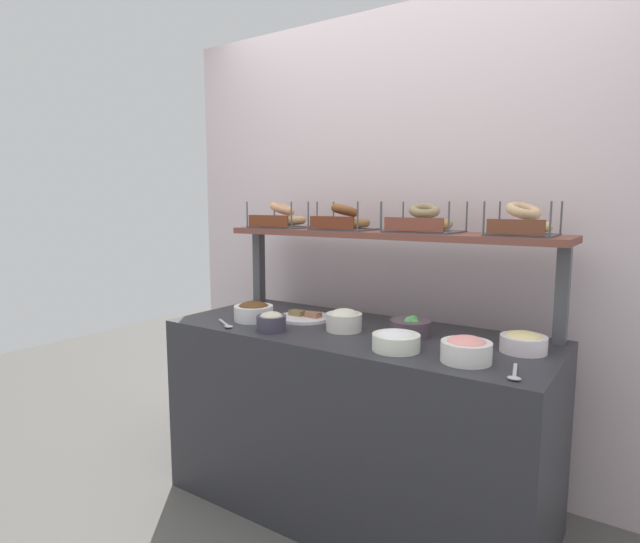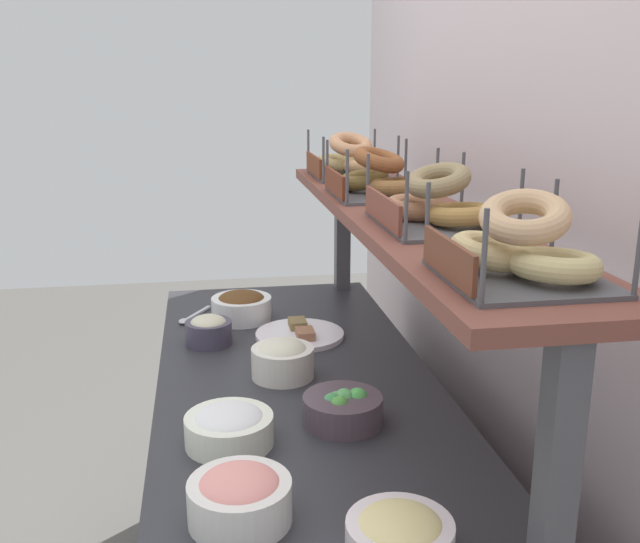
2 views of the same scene
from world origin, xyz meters
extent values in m
plane|color=#595651|center=(0.00, 0.00, 0.00)|extent=(8.00, 8.00, 0.00)
cube|color=silver|center=(0.00, 0.55, 1.20)|extent=(2.91, 0.06, 2.40)
cube|color=#2D2D33|center=(0.00, 0.00, 0.42)|extent=(1.71, 0.70, 0.85)
cube|color=#4C4C51|center=(-0.79, 0.27, 1.05)|extent=(0.05, 0.05, 0.40)
cube|color=#4C4C51|center=(0.79, 0.27, 1.05)|extent=(0.05, 0.05, 0.40)
cube|color=brown|center=(0.00, 0.27, 1.26)|extent=(1.67, 0.32, 0.03)
cylinder|color=white|center=(0.56, -0.18, 0.89)|extent=(0.18, 0.18, 0.07)
ellipsoid|color=pink|center=(0.56, -0.18, 0.92)|extent=(0.14, 0.14, 0.05)
cylinder|color=white|center=(0.29, -0.18, 0.88)|extent=(0.18, 0.18, 0.06)
ellipsoid|color=white|center=(0.29, -0.18, 0.91)|extent=(0.14, 0.14, 0.04)
cylinder|color=silver|center=(-0.04, -0.03, 0.89)|extent=(0.16, 0.16, 0.08)
ellipsoid|color=beige|center=(-0.04, -0.03, 0.92)|extent=(0.12, 0.12, 0.05)
cylinder|color=white|center=(-0.50, -0.11, 0.89)|extent=(0.19, 0.19, 0.07)
ellipsoid|color=#563417|center=(-0.50, -0.11, 0.92)|extent=(0.15, 0.15, 0.05)
cylinder|color=#3D384A|center=(-0.30, -0.22, 0.88)|extent=(0.13, 0.13, 0.07)
ellipsoid|color=beige|center=(-0.30, -0.22, 0.91)|extent=(0.10, 0.10, 0.05)
cylinder|color=white|center=(0.70, 0.07, 0.88)|extent=(0.17, 0.17, 0.06)
ellipsoid|color=#EDD88D|center=(0.70, 0.07, 0.91)|extent=(0.13, 0.13, 0.04)
cylinder|color=#52424C|center=(0.24, 0.07, 0.88)|extent=(0.18, 0.18, 0.06)
sphere|color=#509E3F|center=(0.26, 0.05, 0.90)|extent=(0.04, 0.04, 0.04)
sphere|color=#5CAB5D|center=(0.23, 0.07, 0.90)|extent=(0.05, 0.05, 0.05)
sphere|color=#4EAE4E|center=(0.23, 0.10, 0.90)|extent=(0.05, 0.05, 0.05)
sphere|color=#5F9D5E|center=(0.23, 0.05, 0.90)|extent=(0.04, 0.04, 0.04)
sphere|color=#469856|center=(0.24, 0.04, 0.90)|extent=(0.04, 0.04, 0.04)
cylinder|color=white|center=(-0.31, 0.05, 0.86)|extent=(0.26, 0.26, 0.01)
cube|color=olive|center=(-0.36, 0.05, 0.88)|extent=(0.07, 0.05, 0.02)
cube|color=#996245|center=(-0.27, 0.06, 0.88)|extent=(0.07, 0.05, 0.02)
cube|color=#B7B7BC|center=(-0.57, -0.25, 0.86)|extent=(0.13, 0.08, 0.01)
ellipsoid|color=#B7B7BC|center=(-0.49, -0.29, 0.86)|extent=(0.04, 0.03, 0.01)
cube|color=#B7B7BC|center=(0.73, -0.20, 0.86)|extent=(0.04, 0.14, 0.01)
ellipsoid|color=#B7B7BC|center=(0.75, -0.28, 0.86)|extent=(0.04, 0.03, 0.01)
cube|color=#4C4C51|center=(-0.61, 0.26, 1.28)|extent=(0.31, 0.24, 0.01)
cylinder|color=#4C4C51|center=(-0.76, 0.14, 1.35)|extent=(0.01, 0.01, 0.14)
cylinder|color=#4C4C51|center=(-0.46, 0.14, 1.35)|extent=(0.01, 0.01, 0.14)
cylinder|color=#4C4C51|center=(-0.76, 0.37, 1.35)|extent=(0.01, 0.01, 0.14)
cylinder|color=#4C4C51|center=(-0.46, 0.37, 1.35)|extent=(0.01, 0.01, 0.14)
cube|color=brown|center=(-0.61, 0.14, 1.32)|extent=(0.26, 0.01, 0.06)
torus|color=tan|center=(-0.67, 0.23, 1.32)|extent=(0.20, 0.20, 0.06)
torus|color=tan|center=(-0.57, 0.29, 1.32)|extent=(0.17, 0.17, 0.06)
torus|color=tan|center=(-0.61, 0.26, 1.38)|extent=(0.18, 0.18, 0.08)
cube|color=#4C4C51|center=(-0.21, 0.25, 1.28)|extent=(0.29, 0.24, 0.01)
cylinder|color=#4C4C51|center=(-0.35, 0.14, 1.35)|extent=(0.01, 0.01, 0.14)
cylinder|color=#4C4C51|center=(-0.07, 0.14, 1.35)|extent=(0.01, 0.01, 0.14)
cylinder|color=#4C4C51|center=(-0.35, 0.37, 1.35)|extent=(0.01, 0.01, 0.14)
cylinder|color=#4C4C51|center=(-0.07, 0.37, 1.35)|extent=(0.01, 0.01, 0.14)
cube|color=maroon|center=(-0.21, 0.13, 1.32)|extent=(0.25, 0.01, 0.06)
torus|color=brown|center=(-0.26, 0.22, 1.32)|extent=(0.15, 0.15, 0.06)
torus|color=olive|center=(-0.17, 0.29, 1.31)|extent=(0.18, 0.18, 0.05)
torus|color=brown|center=(-0.21, 0.25, 1.38)|extent=(0.20, 0.20, 0.08)
cube|color=#4C4C51|center=(0.20, 0.28, 1.28)|extent=(0.33, 0.24, 0.01)
cylinder|color=#4C4C51|center=(0.04, 0.16, 1.35)|extent=(0.01, 0.01, 0.14)
cylinder|color=#4C4C51|center=(0.36, 0.16, 1.35)|extent=(0.01, 0.01, 0.14)
cylinder|color=#4C4C51|center=(0.04, 0.39, 1.35)|extent=(0.01, 0.01, 0.14)
cylinder|color=#4C4C51|center=(0.36, 0.39, 1.35)|extent=(0.01, 0.01, 0.14)
cube|color=brown|center=(0.20, 0.16, 1.32)|extent=(0.28, 0.01, 0.06)
torus|color=#AB7350|center=(0.14, 0.25, 1.31)|extent=(0.14, 0.14, 0.05)
torus|color=#AC7F41|center=(0.25, 0.31, 1.31)|extent=(0.20, 0.20, 0.05)
torus|color=#8F7954|center=(0.20, 0.28, 1.38)|extent=(0.19, 0.20, 0.08)
cube|color=#4C4C51|center=(0.63, 0.27, 1.28)|extent=(0.26, 0.24, 0.01)
cylinder|color=#4C4C51|center=(0.50, 0.15, 1.35)|extent=(0.01, 0.01, 0.14)
cylinder|color=#4C4C51|center=(0.75, 0.15, 1.35)|extent=(0.01, 0.01, 0.14)
cylinder|color=#4C4C51|center=(0.50, 0.38, 1.35)|extent=(0.01, 0.01, 0.14)
cylinder|color=#4C4C51|center=(0.75, 0.38, 1.35)|extent=(0.01, 0.01, 0.14)
cube|color=brown|center=(0.63, 0.15, 1.32)|extent=(0.22, 0.01, 0.06)
torus|color=#D2B87C|center=(0.58, 0.24, 1.32)|extent=(0.19, 0.19, 0.06)
torus|color=#CDBB7B|center=(0.67, 0.31, 1.31)|extent=(0.20, 0.20, 0.05)
torus|color=tan|center=(0.63, 0.27, 1.38)|extent=(0.20, 0.20, 0.08)
camera|label=1|loc=(1.13, -1.94, 1.41)|focal=28.86mm
camera|label=2|loc=(1.64, -0.22, 1.59)|focal=40.03mm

